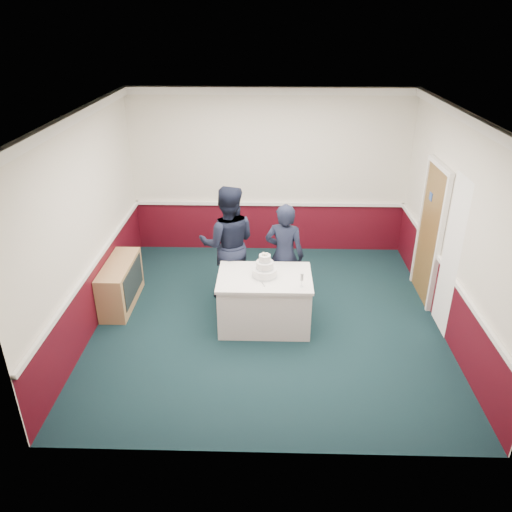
{
  "coord_description": "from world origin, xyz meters",
  "views": [
    {
      "loc": [
        -0.0,
        -6.26,
        4.12
      ],
      "look_at": [
        -0.17,
        -0.1,
        1.1
      ],
      "focal_mm": 35.0,
      "sensor_mm": 36.0,
      "label": 1
    }
  ],
  "objects_px": {
    "wedding_cake": "(265,269)",
    "cake_table": "(264,300)",
    "sideboard": "(121,284)",
    "champagne_flute": "(302,278)",
    "person_woman": "(284,255)",
    "cake_knife": "(262,283)",
    "person_man": "(228,244)"
  },
  "relations": [
    {
      "from": "cake_knife",
      "to": "person_man",
      "type": "relative_size",
      "value": 0.12
    },
    {
      "from": "wedding_cake",
      "to": "cake_table",
      "type": "bearing_deg",
      "value": -90.0
    },
    {
      "from": "cake_table",
      "to": "cake_knife",
      "type": "relative_size",
      "value": 6.0
    },
    {
      "from": "sideboard",
      "to": "cake_table",
      "type": "relative_size",
      "value": 0.91
    },
    {
      "from": "sideboard",
      "to": "champagne_flute",
      "type": "xyz_separation_m",
      "value": [
        2.72,
        -0.78,
        0.58
      ]
    },
    {
      "from": "person_man",
      "to": "sideboard",
      "type": "bearing_deg",
      "value": 6.74
    },
    {
      "from": "wedding_cake",
      "to": "person_woman",
      "type": "xyz_separation_m",
      "value": [
        0.29,
        0.61,
        -0.08
      ]
    },
    {
      "from": "champagne_flute",
      "to": "person_woman",
      "type": "xyz_separation_m",
      "value": [
        -0.21,
        0.89,
        -0.11
      ]
    },
    {
      "from": "sideboard",
      "to": "champagne_flute",
      "type": "distance_m",
      "value": 2.89
    },
    {
      "from": "cake_knife",
      "to": "champagne_flute",
      "type": "bearing_deg",
      "value": -27.26
    },
    {
      "from": "wedding_cake",
      "to": "person_woman",
      "type": "distance_m",
      "value": 0.68
    },
    {
      "from": "person_man",
      "to": "cake_table",
      "type": "bearing_deg",
      "value": 123.68
    },
    {
      "from": "sideboard",
      "to": "person_man",
      "type": "height_order",
      "value": "person_man"
    },
    {
      "from": "sideboard",
      "to": "person_man",
      "type": "distance_m",
      "value": 1.77
    },
    {
      "from": "cake_table",
      "to": "person_woman",
      "type": "distance_m",
      "value": 0.79
    },
    {
      "from": "cake_table",
      "to": "wedding_cake",
      "type": "height_order",
      "value": "wedding_cake"
    },
    {
      "from": "champagne_flute",
      "to": "person_man",
      "type": "relative_size",
      "value": 0.11
    },
    {
      "from": "sideboard",
      "to": "person_woman",
      "type": "distance_m",
      "value": 2.56
    },
    {
      "from": "person_man",
      "to": "person_woman",
      "type": "height_order",
      "value": "person_man"
    },
    {
      "from": "cake_table",
      "to": "wedding_cake",
      "type": "xyz_separation_m",
      "value": [
        -0.0,
        0.0,
        0.5
      ]
    },
    {
      "from": "cake_knife",
      "to": "person_man",
      "type": "xyz_separation_m",
      "value": [
        -0.54,
        0.98,
        0.13
      ]
    },
    {
      "from": "wedding_cake",
      "to": "person_man",
      "type": "height_order",
      "value": "person_man"
    },
    {
      "from": "wedding_cake",
      "to": "person_man",
      "type": "relative_size",
      "value": 0.2
    },
    {
      "from": "sideboard",
      "to": "cake_knife",
      "type": "height_order",
      "value": "cake_knife"
    },
    {
      "from": "wedding_cake",
      "to": "cake_knife",
      "type": "distance_m",
      "value": 0.23
    },
    {
      "from": "sideboard",
      "to": "cake_knife",
      "type": "distance_m",
      "value": 2.35
    },
    {
      "from": "cake_knife",
      "to": "person_woman",
      "type": "distance_m",
      "value": 0.87
    },
    {
      "from": "cake_knife",
      "to": "champagne_flute",
      "type": "height_order",
      "value": "champagne_flute"
    },
    {
      "from": "champagne_flute",
      "to": "sideboard",
      "type": "bearing_deg",
      "value": 164.02
    },
    {
      "from": "sideboard",
      "to": "wedding_cake",
      "type": "distance_m",
      "value": 2.35
    },
    {
      "from": "champagne_flute",
      "to": "person_man",
      "type": "bearing_deg",
      "value": 135.43
    },
    {
      "from": "wedding_cake",
      "to": "cake_knife",
      "type": "bearing_deg",
      "value": -98.53
    }
  ]
}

